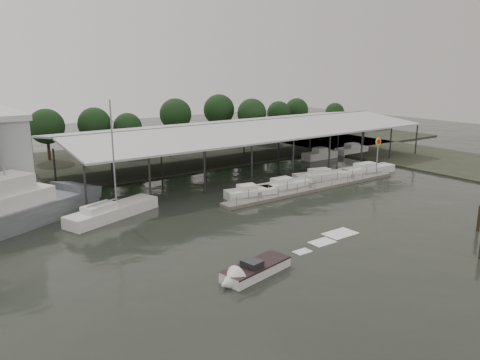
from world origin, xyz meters
TOP-DOWN VIEW (x-y plane):
  - ground at (0.00, 0.00)m, footprint 200.00×200.00m
  - land_strip_far at (0.00, 42.00)m, footprint 140.00×30.00m
  - land_strip_east at (45.00, 10.00)m, footprint 20.00×60.00m
  - covered_boat_shed at (17.00, 28.00)m, footprint 58.24×24.00m
  - floating_dock at (15.00, 10.00)m, footprint 28.00×2.00m
  - shell_fuel_sign at (27.00, 9.99)m, footprint 1.10×0.18m
  - distant_commercial_buildings at (59.03, 44.69)m, footprint 22.00×8.00m
  - grey_trawler at (-18.27, 17.71)m, footprint 17.55×11.76m
  - white_sailboat at (-10.23, 14.21)m, footprint 10.80×5.99m
  - speedboat_underway at (-6.99, -5.31)m, footprint 17.51×5.18m
  - moored_cruiser_0 at (5.94, 11.89)m, footprint 6.38×3.37m
  - moored_cruiser_1 at (11.52, 12.05)m, footprint 7.38×2.38m
  - moored_cruiser_2 at (19.20, 13.07)m, footprint 8.43×4.17m
  - moored_cruiser_3 at (27.41, 12.01)m, footprint 9.29×3.20m
  - horizon_tree_line at (22.50, 48.42)m, footprint 70.25×11.99m

SIDE VIEW (x-z plane):
  - ground at x=0.00m, z-range 0.00..0.00m
  - land_strip_far at x=0.00m, z-range -0.05..0.25m
  - land_strip_east at x=45.00m, z-range -0.05..0.25m
  - floating_dock at x=15.00m, z-range -0.50..0.90m
  - speedboat_underway at x=-6.99m, z-range -0.61..1.39m
  - moored_cruiser_3 at x=27.41m, z-range -0.24..1.46m
  - moored_cruiser_0 at x=5.94m, z-range -0.24..1.46m
  - moored_cruiser_1 at x=11.52m, z-range -0.24..1.46m
  - moored_cruiser_2 at x=19.20m, z-range -0.24..1.46m
  - white_sailboat at x=-10.23m, z-range -5.49..6.77m
  - grey_trawler at x=-18.27m, z-range -2.84..6.00m
  - distant_commercial_buildings at x=59.03m, z-range -0.16..3.84m
  - shell_fuel_sign at x=27.00m, z-range 1.15..6.70m
  - horizon_tree_line at x=22.50m, z-range 0.88..10.51m
  - covered_boat_shed at x=17.00m, z-range 2.65..9.61m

